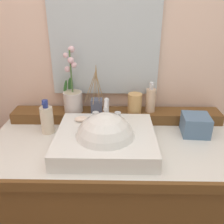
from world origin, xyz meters
name	(u,v)px	position (x,y,z in m)	size (l,w,h in m)	color
wall_back	(117,40)	(0.00, 0.40, 1.29)	(2.99, 0.20, 2.57)	beige
vanity_cabinet	(115,207)	(0.00, 0.00, 0.44)	(1.22, 0.60, 0.88)	brown
back_ledge	(116,115)	(0.00, 0.22, 0.90)	(1.15, 0.12, 0.06)	brown
sink_basin	(106,141)	(-0.05, -0.06, 0.91)	(0.45, 0.40, 0.29)	white
soap_bar	(82,119)	(-0.17, 0.06, 0.96)	(0.07, 0.04, 0.02)	beige
potted_plant	(73,96)	(-0.24, 0.22, 1.02)	(0.11, 0.12, 0.35)	beige
soap_dispenser	(151,99)	(0.19, 0.22, 1.00)	(0.05, 0.05, 0.17)	#D7B392
tumbler_cup	(135,103)	(0.10, 0.20, 0.99)	(0.07, 0.07, 0.11)	tan
reed_diffuser	(97,105)	(-0.11, 0.20, 0.97)	(0.10, 0.10, 0.26)	#484D60
lotion_bottle	(47,119)	(-0.35, 0.08, 0.95)	(0.06, 0.07, 0.18)	beige
tissue_box	(195,125)	(0.40, 0.08, 0.92)	(0.13, 0.13, 0.10)	slate
mirror	(105,35)	(-0.06, 0.29, 1.33)	(0.57, 0.02, 0.63)	silver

